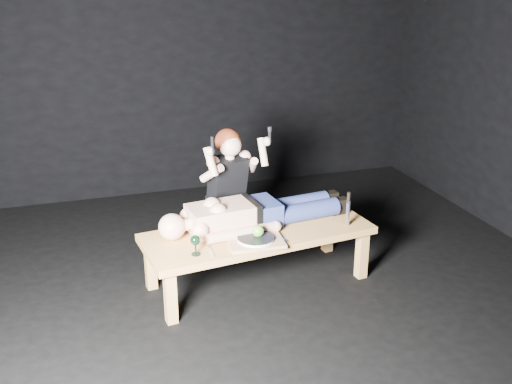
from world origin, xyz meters
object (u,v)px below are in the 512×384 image
table (258,257)px  serving_tray (256,241)px  lying_man (258,209)px  goblet (195,245)px  kneeling_woman (224,191)px  carving_knife (348,209)px

table → serving_tray: 0.32m
lying_man → goblet: (-0.58, -0.38, -0.05)m
lying_man → kneeling_woman: (-0.16, 0.44, 0.01)m
lying_man → carving_knife: carving_knife is taller
lying_man → carving_knife: (0.66, -0.24, 0.01)m
kneeling_woman → serving_tray: size_ratio=2.93×
goblet → serving_tray: bearing=6.8°
table → serving_tray: bearing=-119.1°
kneeling_woman → serving_tray: 0.77m
kneeling_woman → table: bearing=-92.0°
lying_man → goblet: size_ratio=11.42×
lying_man → serving_tray: (-0.12, -0.32, -0.12)m
serving_tray → carving_knife: 0.79m
kneeling_woman → goblet: size_ratio=7.84×
serving_tray → carving_knife: (0.78, 0.08, 0.13)m
table → kneeling_woman: (-0.12, 0.56, 0.36)m
carving_knife → lying_man: bearing=153.2°
goblet → carving_knife: (1.24, 0.14, 0.06)m
lying_man → serving_tray: 0.36m
carving_knife → table: bearing=163.4°
table → kneeling_woman: 0.68m
kneeling_woman → serving_tray: bearing=-101.3°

